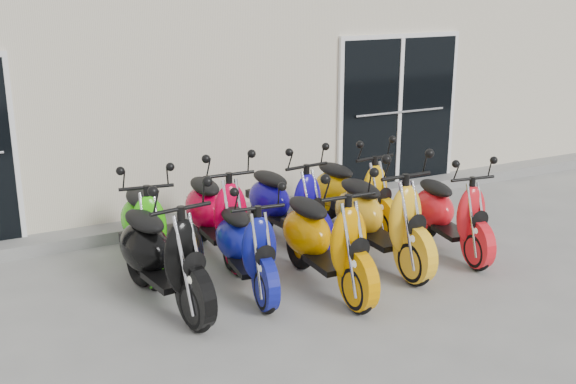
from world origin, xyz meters
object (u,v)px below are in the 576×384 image
scooter_back_red (216,201)px  scooter_back_yellow (353,182)px  scooter_front_orange_b (381,205)px  scooter_front_orange_a (326,226)px  scooter_front_blue (246,233)px  scooter_back_blue (287,192)px  scooter_front_black (162,240)px  scooter_back_green (143,213)px  scooter_front_red (452,202)px

scooter_back_red → scooter_back_yellow: scooter_back_red is taller
scooter_front_orange_b → scooter_back_yellow: (0.32, 1.07, -0.06)m
scooter_back_red → scooter_front_orange_a: bearing=-62.3°
scooter_front_blue → scooter_back_yellow: 2.16m
scooter_back_yellow → scooter_front_orange_b: bearing=-112.6°
scooter_front_orange_b → scooter_back_red: (-1.52, 1.03, -0.03)m
scooter_front_blue → scooter_front_orange_a: scooter_front_orange_a is taller
scooter_front_orange_a → scooter_back_yellow: size_ratio=1.07×
scooter_back_blue → scooter_back_yellow: size_ratio=1.01×
scooter_front_black → scooter_back_blue: (1.84, 1.01, -0.04)m
scooter_front_orange_b → scooter_back_yellow: size_ratio=1.09×
scooter_front_orange_b → scooter_back_blue: scooter_front_orange_b is taller
scooter_front_blue → scooter_front_orange_b: bearing=4.0°
scooter_front_black → scooter_back_green: (0.10, 1.01, -0.04)m
scooter_front_red → scooter_back_green: (-3.29, 1.13, 0.03)m
scooter_front_blue → scooter_back_green: bearing=132.6°
scooter_front_black → scooter_back_blue: 2.10m
scooter_front_blue → scooter_back_red: size_ratio=0.93×
scooter_front_black → scooter_front_red: (3.39, -0.12, -0.08)m
scooter_front_red → scooter_back_green: scooter_back_green is taller
scooter_front_black → scooter_front_orange_b: scooter_front_orange_b is taller
scooter_front_red → scooter_back_yellow: (-0.61, 1.14, 0.02)m
scooter_front_red → scooter_front_black: bearing=-174.4°
scooter_front_orange_a → scooter_front_black: bearing=168.7°
scooter_back_red → scooter_back_yellow: bearing=2.3°
scooter_back_green → scooter_back_red: bearing=6.3°
scooter_back_green → scooter_back_yellow: bearing=8.4°
scooter_front_orange_a → scooter_front_red: scooter_front_orange_a is taller
scooter_front_orange_b → scooter_back_red: 1.84m
scooter_front_orange_a → scooter_front_orange_b: 0.90m
scooter_back_yellow → scooter_back_red: bearing=175.1°
scooter_front_orange_a → scooter_back_red: scooter_front_orange_a is taller
scooter_front_black → scooter_front_blue: scooter_front_black is taller
scooter_front_orange_a → scooter_front_orange_b: size_ratio=0.98×
scooter_front_black → scooter_front_red: scooter_front_black is taller
scooter_front_blue → scooter_back_blue: size_ratio=0.96×
scooter_front_black → scooter_front_blue: size_ratio=1.12×
scooter_front_black → scooter_back_yellow: 2.95m
scooter_front_orange_b → scooter_back_green: scooter_front_orange_b is taller
scooter_back_red → scooter_back_blue: size_ratio=1.03×
scooter_front_orange_a → scooter_front_red: (1.79, 0.22, -0.07)m
scooter_back_yellow → scooter_front_orange_a: bearing=-136.8°
scooter_front_orange_a → scooter_back_yellow: bearing=50.1°
scooter_back_green → scooter_back_red: scooter_back_red is taller
scooter_back_blue → scooter_front_blue: bearing=-140.6°
scooter_front_orange_a → scooter_back_blue: bearing=80.6°
scooter_front_red → scooter_back_red: 2.69m
scooter_front_black → scooter_front_orange_a: 1.64m
scooter_front_blue → scooter_back_blue: scooter_back_blue is taller
scooter_front_red → scooter_back_yellow: size_ratio=0.96×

